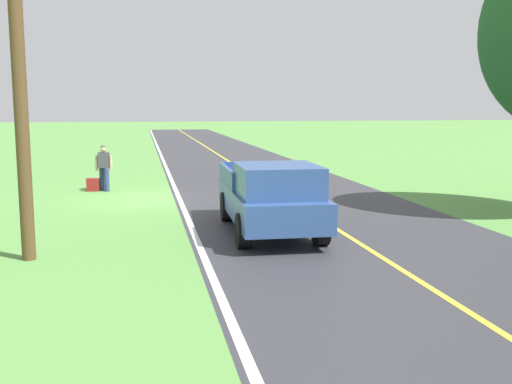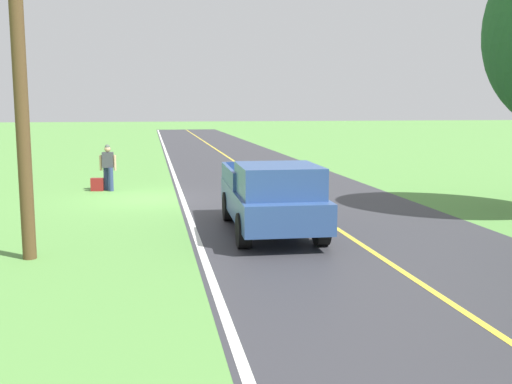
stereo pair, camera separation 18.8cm
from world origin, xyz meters
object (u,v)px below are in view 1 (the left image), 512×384
Objects in this scene: pickup_truck_passing at (271,196)px; utility_pole_roadside at (19,82)px; hitchhiker_walking at (104,165)px; suitcase_carried at (93,185)px.

pickup_truck_passing is 6.33m from utility_pole_roadside.
hitchhiker_walking is 10.54m from utility_pole_roadside.
hitchhiker_walking is 0.85m from suitcase_carried.
hitchhiker_walking is at bearing -95.50° from utility_pole_roadside.
pickup_truck_passing is at bearing 117.85° from hitchhiker_walking.
suitcase_carried is 10.69m from utility_pole_roadside.
hitchhiker_walking is at bearing 100.86° from suitcase_carried.
utility_pole_roadside is at bearing 2.41° from suitcase_carried.
suitcase_carried is 9.92m from pickup_truck_passing.
pickup_truck_passing is (-4.97, 8.56, 0.72)m from suitcase_carried.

